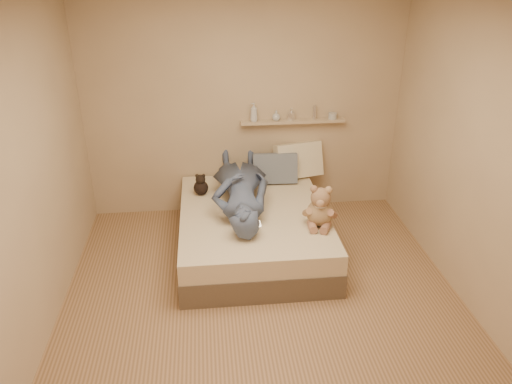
{
  "coord_description": "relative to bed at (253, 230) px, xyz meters",
  "views": [
    {
      "loc": [
        -0.45,
        -3.57,
        2.85
      ],
      "look_at": [
        0.0,
        0.65,
        0.8
      ],
      "focal_mm": 35.0,
      "sensor_mm": 36.0,
      "label": 1
    }
  ],
  "objects": [
    {
      "name": "bed",
      "position": [
        0.0,
        0.0,
        0.0
      ],
      "size": [
        1.5,
        1.9,
        0.45
      ],
      "color": "brown",
      "rests_on": "floor"
    },
    {
      "name": "dark_plush",
      "position": [
        -0.53,
        0.45,
        0.33
      ],
      "size": [
        0.16,
        0.16,
        0.25
      ],
      "color": "black",
      "rests_on": "bed"
    },
    {
      "name": "room",
      "position": [
        0.0,
        -0.93,
        1.08
      ],
      "size": [
        3.8,
        3.8,
        3.8
      ],
      "color": "#9E7652",
      "rests_on": "ground"
    },
    {
      "name": "game_console",
      "position": [
        -0.06,
        -0.53,
        0.36
      ],
      "size": [
        0.16,
        0.09,
        0.05
      ],
      "color": "silver",
      "rests_on": "bed"
    },
    {
      "name": "pillow_cream",
      "position": [
        0.62,
        0.83,
        0.43
      ],
      "size": [
        0.6,
        0.39,
        0.43
      ],
      "primitive_type": "cube",
      "rotation": [
        -0.28,
        0.0,
        0.24
      ],
      "color": "beige",
      "rests_on": "bed"
    },
    {
      "name": "pillow_grey",
      "position": [
        0.32,
        0.69,
        0.4
      ],
      "size": [
        0.51,
        0.24,
        0.36
      ],
      "primitive_type": "cube",
      "rotation": [
        -0.25,
        0.0,
        -0.05
      ],
      "color": "slate",
      "rests_on": "bed"
    },
    {
      "name": "wall_shelf",
      "position": [
        0.55,
        0.91,
        0.88
      ],
      "size": [
        1.2,
        0.12,
        0.03
      ],
      "primitive_type": "cube",
      "color": "tan",
      "rests_on": "wall_back"
    },
    {
      "name": "shelf_bottles",
      "position": [
        0.42,
        0.91,
        0.97
      ],
      "size": [
        1.01,
        0.12,
        0.21
      ],
      "color": "silver",
      "rests_on": "wall_shelf"
    },
    {
      "name": "person",
      "position": [
        -0.12,
        0.17,
        0.42
      ],
      "size": [
        0.65,
        1.65,
        0.39
      ],
      "primitive_type": "imported",
      "rotation": [
        0.0,
        0.0,
        3.11
      ],
      "color": "#3F4663",
      "rests_on": "bed"
    },
    {
      "name": "teddy_bear",
      "position": [
        0.61,
        -0.37,
        0.4
      ],
      "size": [
        0.34,
        0.35,
        0.43
      ],
      "color": "tan",
      "rests_on": "bed"
    }
  ]
}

